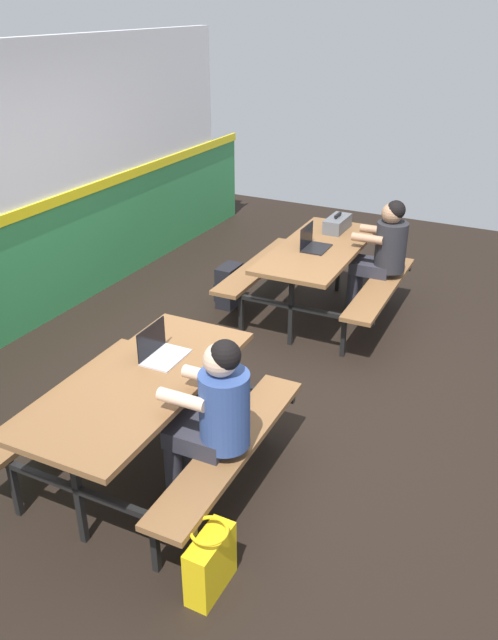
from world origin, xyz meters
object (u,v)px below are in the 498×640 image
(laptop_silver, at_px, (161,351))
(tote_bag_bright, at_px, (210,562))
(student_nearer, at_px, (213,412))
(toolbox_grey, at_px, (337,224))
(picnic_table_left, at_px, (143,401))
(picnic_table_right, at_px, (318,263))
(laptop_dark, at_px, (313,244))
(student_further, at_px, (382,250))
(backpack_dark, at_px, (229,286))

(laptop_silver, height_order, tote_bag_bright, laptop_silver)
(student_nearer, height_order, toolbox_grey, student_nearer)
(picnic_table_left, xyz_separation_m, toolbox_grey, (3.31, -0.10, 0.24))
(picnic_table_right, bearing_deg, picnic_table_left, 177.64)
(picnic_table_left, height_order, laptop_dark, laptop_dark)
(picnic_table_right, distance_m, laptop_dark, 0.23)
(student_nearer, distance_m, laptop_dark, 2.80)
(toolbox_grey, bearing_deg, picnic_table_left, 178.25)
(student_further, relative_size, backpack_dark, 2.74)
(picnic_table_left, distance_m, backpack_dark, 2.72)
(student_further, height_order, toolbox_grey, student_further)
(student_further, xyz_separation_m, laptop_silver, (-2.77, 0.71, 0.08))
(laptop_dark, bearing_deg, toolbox_grey, -2.09)
(picnic_table_left, height_order, student_nearer, student_nearer)
(student_further, bearing_deg, toolbox_grey, 65.71)
(picnic_table_right, relative_size, backpack_dark, 3.98)
(tote_bag_bright, bearing_deg, student_nearer, 27.54)
(picnic_table_left, relative_size, picnic_table_right, 1.00)
(picnic_table_right, xyz_separation_m, toolbox_grey, (0.54, 0.01, 0.24))
(picnic_table_left, xyz_separation_m, student_nearer, (-0.07, -0.56, 0.13))
(toolbox_grey, bearing_deg, student_further, -114.29)
(tote_bag_bright, bearing_deg, student_further, 3.01)
(picnic_table_right, xyz_separation_m, backpack_dark, (-0.19, 0.90, -0.36))
(student_nearer, distance_m, toolbox_grey, 3.41)
(laptop_dark, bearing_deg, picnic_table_left, 178.33)
(picnic_table_left, relative_size, tote_bag_bright, 4.07)
(student_further, relative_size, laptop_silver, 3.71)
(laptop_silver, relative_size, backpack_dark, 0.74)
(toolbox_grey, bearing_deg, laptop_dark, 177.91)
(backpack_dark, bearing_deg, laptop_dark, -82.57)
(picnic_table_right, xyz_separation_m, student_nearer, (-2.84, -0.44, 0.13))
(laptop_dark, xyz_separation_m, backpack_dark, (-0.11, 0.87, -0.57))
(picnic_table_right, height_order, student_further, student_further)
(backpack_dark, height_order, tote_bag_bright, backpack_dark)
(picnic_table_left, distance_m, laptop_dark, 2.70)
(student_further, bearing_deg, picnic_table_left, 167.74)
(picnic_table_right, relative_size, laptop_dark, 5.38)
(picnic_table_left, distance_m, tote_bag_bright, 1.14)
(student_nearer, relative_size, backpack_dark, 2.74)
(toolbox_grey, bearing_deg, picnic_table_right, -178.60)
(picnic_table_left, bearing_deg, student_nearer, -96.77)
(picnic_table_left, height_order, picnic_table_right, same)
(toolbox_grey, bearing_deg, laptop_silver, 177.24)
(laptop_dark, height_order, toolbox_grey, laptop_dark)
(tote_bag_bright, bearing_deg, picnic_table_right, 12.30)
(student_further, bearing_deg, tote_bag_bright, -176.99)
(laptop_dark, height_order, tote_bag_bright, laptop_dark)
(picnic_table_right, xyz_separation_m, student_further, (0.28, -0.55, 0.13))
(picnic_table_left, bearing_deg, toolbox_grey, -1.75)
(student_further, height_order, laptop_dark, student_further)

